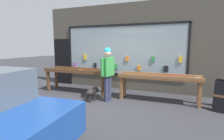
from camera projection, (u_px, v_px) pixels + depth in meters
ground_plane at (100, 107)px, 5.18m from camera, size 40.00×40.00×0.00m
shopfront_facade at (124, 48)px, 7.15m from camera, size 7.08×0.29×3.47m
display_table_left at (77, 73)px, 6.74m from camera, size 2.60×0.72×0.93m
display_table_right at (159, 80)px, 5.59m from camera, size 2.60×0.61×0.90m
person_browsing at (108, 70)px, 5.61m from camera, size 0.31×0.67×1.74m
small_dog at (92, 92)px, 5.68m from camera, size 0.29×0.57×0.45m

